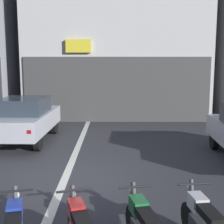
% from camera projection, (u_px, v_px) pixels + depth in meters
% --- Properties ---
extents(ground_plane, '(120.00, 120.00, 0.00)m').
position_uv_depth(ground_plane, '(65.00, 180.00, 7.74)').
color(ground_plane, '#333338').
extents(lane_centre_line, '(0.20, 18.00, 0.01)m').
position_uv_depth(lane_centre_line, '(85.00, 130.00, 13.67)').
color(lane_centre_line, silver).
rests_on(lane_centre_line, ground).
extents(car_silver_crossing_near, '(1.87, 4.14, 1.64)m').
position_uv_depth(car_silver_crossing_near, '(26.00, 118.00, 11.47)').
color(car_silver_crossing_near, black).
rests_on(car_silver_crossing_near, ground).
extents(motorcycle_white_row_right_mid, '(0.55, 1.66, 0.98)m').
position_uv_depth(motorcycle_white_row_right_mid, '(203.00, 223.00, 4.72)').
color(motorcycle_white_row_right_mid, black).
rests_on(motorcycle_white_row_right_mid, ground).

